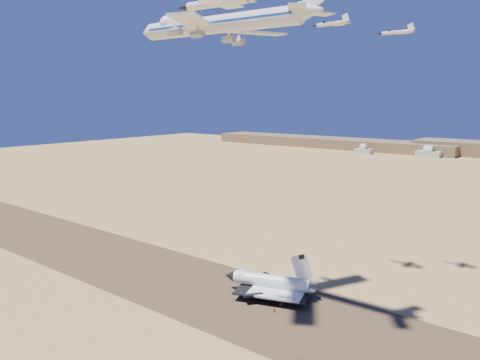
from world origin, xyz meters
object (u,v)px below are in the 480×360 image
Objects in this scene: chase_jet_b at (215,3)px; chase_jet_d at (331,24)px; carrier_747 at (213,25)px; crew_a at (281,305)px; crew_b at (283,304)px; crew_c at (274,310)px; shuttle at (271,283)px; chase_jet_e at (396,32)px.

chase_jet_d reaches higher than chase_jet_b.
crew_a is (19.16, 12.96, -95.03)m from carrier_747.
chase_jet_b is at bearing -137.16° from crew_a.
crew_c reaches higher than crew_b.
chase_jet_b is (34.14, -74.09, 86.19)m from crew_b.
carrier_747 is at bearing 124.26° from crew_b.
carrier_747 is at bearing -135.73° from shuttle.
shuttle is 11.47m from crew_b.
crew_b is 0.09× the size of chase_jet_d.
chase_jet_b is (53.67, -59.99, -8.87)m from carrier_747.
crew_c is at bearing -68.35° from shuttle.
crew_b is at bearing -57.53° from crew_c.
chase_jet_e is (35.54, 65.81, 1.75)m from carrier_747.
crew_a is at bearing -108.94° from chase_jet_e.
carrier_747 is 44.04× the size of crew_a.
chase_jet_d is (15.61, 50.79, 4.98)m from carrier_747.
chase_jet_d is at bearing -53.79° from crew_c.
chase_jet_e is (16.02, 51.71, 96.81)m from crew_b.
crew_b is 5.87m from crew_c.
chase_jet_d reaches higher than crew_b.
carrier_747 is 74.82m from chase_jet_e.
crew_b is 118.68m from chase_jet_b.
crew_c is 113.60m from chase_jet_e.
crew_a is 106.98m from chase_jet_d.
chase_jet_e is at bearing 93.19° from chase_jet_b.
chase_jet_b is 127.54m from chase_jet_e.
crew_b is at bearing -108.93° from chase_jet_e.
crew_c is (9.50, -11.37, -3.65)m from shuttle.
chase_jet_e is (-18.12, 125.80, 10.62)m from chase_jet_b.
shuttle is 15.25m from crew_c.
chase_jet_b is (34.50, -72.95, 86.16)m from crew_a.
shuttle is at bearing -97.33° from chase_jet_d.
chase_jet_d is at bearing 61.94° from shuttle.
chase_jet_b is at bearing -79.59° from shuttle.
shuttle is at bearing -120.46° from chase_jet_e.
chase_jet_e is at bearing -74.67° from crew_c.
chase_jet_b is 0.86× the size of chase_jet_d.
chase_jet_e reaches higher than crew_b.
chase_jet_b is at bearing -83.52° from chase_jet_e.
carrier_747 is at bearing 126.81° from chase_jet_b.
chase_jet_e is (25.34, 46.21, 92.99)m from shuttle.
carrier_747 reaches higher than crew_c.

